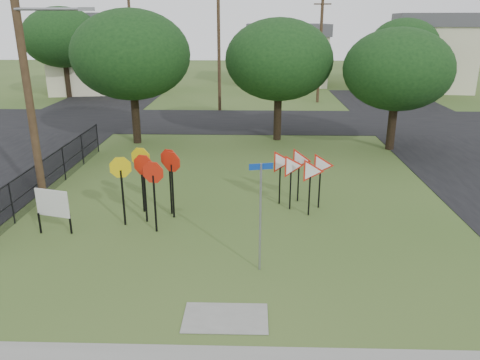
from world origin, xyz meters
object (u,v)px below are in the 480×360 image
object	(u,v)px
yield_sign_cluster	(300,167)
stop_sign_cluster	(150,171)
info_board	(52,205)
street_name_sign	(260,211)

from	to	relation	value
yield_sign_cluster	stop_sign_cluster	bearing A→B (deg)	-165.86
stop_sign_cluster	info_board	distance (m)	3.31
yield_sign_cluster	street_name_sign	bearing A→B (deg)	-107.98
street_name_sign	stop_sign_cluster	world-z (taller)	street_name_sign
yield_sign_cluster	info_board	bearing A→B (deg)	-162.98
yield_sign_cluster	info_board	world-z (taller)	yield_sign_cluster
yield_sign_cluster	info_board	xyz separation A→B (m)	(-8.19, -2.51, -0.57)
stop_sign_cluster	yield_sign_cluster	xyz separation A→B (m)	(5.21, 1.31, -0.22)
street_name_sign	yield_sign_cluster	world-z (taller)	street_name_sign
street_name_sign	info_board	distance (m)	7.06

